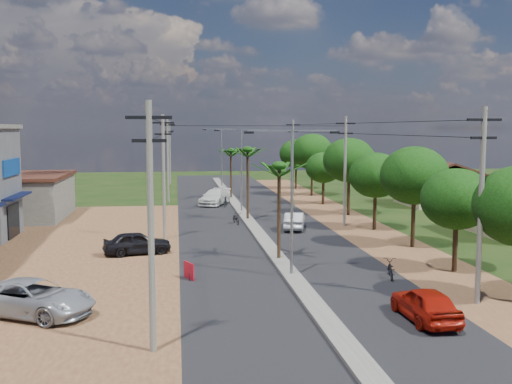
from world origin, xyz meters
TOP-DOWN VIEW (x-y plane):
  - ground at (0.00, 0.00)m, footprint 160.00×160.00m
  - road at (0.00, 15.00)m, footprint 12.00×110.00m
  - median at (0.00, 18.00)m, footprint 1.00×90.00m
  - dirt_lot_west at (-15.00, 8.00)m, footprint 18.00×46.00m
  - dirt_shoulder_east at (8.50, 15.00)m, footprint 5.00×90.00m
  - low_shed at (-21.00, 24.00)m, footprint 10.40×10.40m
  - house_east_far at (21.00, 28.00)m, footprint 7.60×7.50m
  - tree_east_b at (9.30, 0.00)m, footprint 4.00×4.00m
  - tree_east_c at (9.70, 7.00)m, footprint 4.60×4.60m
  - tree_east_d at (9.40, 14.00)m, footprint 4.20×4.20m
  - tree_east_e at (9.60, 22.00)m, footprint 4.80×4.80m
  - tree_east_f at (9.20, 30.00)m, footprint 3.80×3.80m
  - tree_east_g at (9.80, 38.00)m, footprint 5.00×5.00m
  - tree_east_h at (9.50, 46.00)m, footprint 4.40×4.40m
  - palm_median_near at (0.00, 4.00)m, footprint 2.00×2.00m
  - palm_median_mid at (0.00, 20.00)m, footprint 2.00×2.00m
  - palm_median_far at (0.00, 36.00)m, footprint 2.00×2.00m
  - streetlight_near at (0.00, 0.00)m, footprint 5.10×0.18m
  - streetlight_mid at (0.00, 25.00)m, footprint 5.10×0.18m
  - streetlight_far at (0.00, 50.00)m, footprint 5.10×0.18m
  - utility_pole_w_a at (-7.00, -10.00)m, footprint 1.60×0.24m
  - utility_pole_w_b at (-7.00, 12.00)m, footprint 1.60×0.24m
  - utility_pole_w_c at (-7.00, 34.00)m, footprint 1.60×0.24m
  - utility_pole_w_d at (-7.00, 55.00)m, footprint 1.60×0.24m
  - utility_pole_e_a at (7.50, -6.00)m, footprint 1.60×0.24m
  - utility_pole_e_b at (7.50, 16.00)m, footprint 1.60×0.24m
  - utility_pole_e_c at (7.50, 38.00)m, footprint 1.60×0.24m
  - car_red_near at (4.11, -8.03)m, footprint 1.82×4.26m
  - car_silver_mid at (3.13, 14.89)m, footprint 2.44×4.40m
  - car_white_far at (-2.17, 31.03)m, footprint 4.07×5.86m
  - car_parked_silver at (-12.26, -5.16)m, footprint 6.05×4.77m
  - car_parked_dark at (-8.63, 7.02)m, footprint 4.53×2.62m
  - moto_rider_east at (5.20, -0.98)m, footprint 1.10×1.99m
  - moto_rider_west_a at (-1.20, 18.14)m, footprint 0.92×1.97m
  - moto_rider_west_b at (-1.20, 29.13)m, footprint 0.86×1.87m
  - roadside_sign at (-5.50, 0.23)m, footprint 0.53×1.07m

SIDE VIEW (x-z plane):
  - ground at x=0.00m, z-range 0.00..0.00m
  - dirt_shoulder_east at x=8.50m, z-range 0.00..0.03m
  - dirt_lot_west at x=-15.00m, z-range 0.00..0.04m
  - road at x=0.00m, z-range 0.00..0.04m
  - median at x=0.00m, z-range 0.00..0.18m
  - roadside_sign at x=-5.50m, z-range 0.00..0.93m
  - moto_rider_east at x=5.20m, z-range 0.00..0.99m
  - moto_rider_west_a at x=-1.20m, z-range 0.00..1.00m
  - moto_rider_west_b at x=-1.20m, z-range 0.00..1.08m
  - car_silver_mid at x=3.13m, z-range 0.00..1.37m
  - car_red_near at x=4.11m, z-range 0.00..1.43m
  - car_parked_dark at x=-8.63m, z-range 0.00..1.45m
  - car_parked_silver at x=-12.26m, z-range 0.00..1.53m
  - car_white_far at x=-2.17m, z-range 0.00..1.57m
  - low_shed at x=-21.00m, z-range -0.01..3.94m
  - house_east_far at x=21.00m, z-range 0.09..4.69m
  - tree_east_f at x=9.20m, z-range 1.13..6.64m
  - tree_east_b at x=9.30m, z-range 1.20..7.03m
  - tree_east_d at x=9.40m, z-range 1.27..7.41m
  - tree_east_h at x=9.50m, z-range 1.38..7.90m
  - utility_pole_w_a at x=-7.00m, z-range 0.26..9.26m
  - utility_pole_w_b at x=-7.00m, z-range 0.26..9.26m
  - utility_pole_w_c at x=-7.00m, z-range 0.26..9.26m
  - utility_pole_w_d at x=-7.00m, z-range 0.26..9.26m
  - utility_pole_e_a at x=7.50m, z-range 0.26..9.26m
  - utility_pole_e_b at x=7.50m, z-range 0.26..9.26m
  - utility_pole_e_c at x=7.50m, z-range 0.26..9.26m
  - streetlight_near at x=0.00m, z-range 0.79..8.79m
  - streetlight_mid at x=0.00m, z-range 0.79..8.79m
  - streetlight_far at x=0.00m, z-range 0.79..8.79m
  - tree_east_c at x=9.70m, z-range 1.45..8.28m
  - tree_east_e at x=9.60m, z-range 1.52..8.66m
  - tree_east_g at x=9.80m, z-range 1.55..8.93m
  - palm_median_far at x=0.00m, z-range 2.34..8.19m
  - palm_median_near at x=0.00m, z-range 2.46..8.61m
  - palm_median_mid at x=0.00m, z-range 2.62..9.17m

